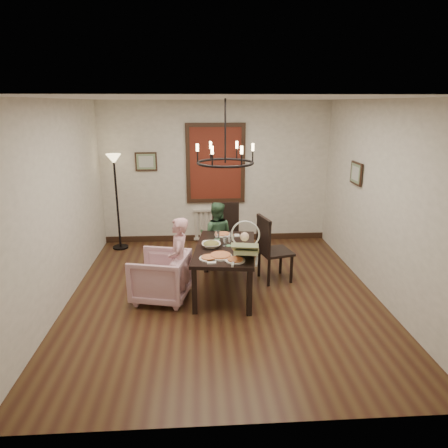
{
  "coord_description": "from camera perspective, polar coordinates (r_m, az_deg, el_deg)",
  "views": [
    {
      "loc": [
        -0.33,
        -5.36,
        2.74
      ],
      "look_at": [
        0.02,
        0.19,
        1.05
      ],
      "focal_mm": 32.0,
      "sensor_mm": 36.0,
      "label": 1
    }
  ],
  "objects": [
    {
      "name": "floor_lamp",
      "position": [
        7.89,
        -15.01,
        2.84
      ],
      "size": [
        0.3,
        0.3,
        1.8
      ],
      "primitive_type": null,
      "color": "black",
      "rests_on": "room_shell"
    },
    {
      "name": "drinking_glass",
      "position": [
        5.9,
        0.14,
        -2.54
      ],
      "size": [
        0.07,
        0.07,
        0.13
      ],
      "primitive_type": "cylinder",
      "color": "silver",
      "rests_on": "dining_table"
    },
    {
      "name": "chandelier",
      "position": [
        5.57,
        0.18,
        8.75
      ],
      "size": [
        0.8,
        0.8,
        0.04
      ],
      "primitive_type": "torus",
      "color": "black",
      "rests_on": "room_shell"
    },
    {
      "name": "seated_man",
      "position": [
        6.83,
        -1.11,
        -2.41
      ],
      "size": [
        0.52,
        0.44,
        0.96
      ],
      "primitive_type": "imported",
      "rotation": [
        0.0,
        0.0,
        2.97
      ],
      "color": "#385F40",
      "rests_on": "room_shell"
    },
    {
      "name": "picture_back",
      "position": [
        7.97,
        -11.07,
        8.75
      ],
      "size": [
        0.42,
        0.03,
        0.36
      ],
      "primitive_type": "cube",
      "color": "black",
      "rests_on": "room_shell"
    },
    {
      "name": "radiator",
      "position": [
        8.2,
        -1.16,
        -0.03
      ],
      "size": [
        0.92,
        0.12,
        0.62
      ],
      "primitive_type": null,
      "color": "silver",
      "rests_on": "room_shell"
    },
    {
      "name": "baby_bouncer",
      "position": [
        5.36,
        3.12,
        -3.26
      ],
      "size": [
        0.5,
        0.63,
        0.37
      ],
      "primitive_type": null,
      "rotation": [
        0.0,
        0.0,
        -0.18
      ],
      "color": "#BDCE8E",
      "rests_on": "dining_table"
    },
    {
      "name": "room_shell",
      "position": [
        5.89,
        -0.31,
        3.76
      ],
      "size": [
        4.51,
        5.0,
        2.81
      ],
      "color": "#483018",
      "rests_on": "ground"
    },
    {
      "name": "window_blinds",
      "position": [
        7.91,
        -1.2,
        8.62
      ],
      "size": [
        1.0,
        0.03,
        1.4
      ],
      "primitive_type": "cube",
      "color": "#5E1F12",
      "rests_on": "room_shell"
    },
    {
      "name": "chair_right",
      "position": [
        6.38,
        7.38,
        -3.43
      ],
      "size": [
        0.58,
        0.58,
        1.08
      ],
      "primitive_type": null,
      "rotation": [
        0.0,
        0.0,
        1.82
      ],
      "color": "black",
      "rests_on": "room_shell"
    },
    {
      "name": "dining_table",
      "position": [
        5.9,
        0.17,
        -4.07
      ],
      "size": [
        1.04,
        1.61,
        0.71
      ],
      "rotation": [
        0.0,
        0.0,
        -0.13
      ],
      "color": "black",
      "rests_on": "room_shell"
    },
    {
      "name": "picture_right",
      "position": [
        6.84,
        18.36,
        6.89
      ],
      "size": [
        0.03,
        0.42,
        0.36
      ],
      "primitive_type": "cube",
      "rotation": [
        0.0,
        0.0,
        1.57
      ],
      "color": "black",
      "rests_on": "room_shell"
    },
    {
      "name": "chair_far",
      "position": [
        6.96,
        0.29,
        -1.52
      ],
      "size": [
        0.49,
        0.49,
        1.08
      ],
      "primitive_type": null,
      "rotation": [
        0.0,
        0.0,
        -0.03
      ],
      "color": "black",
      "rests_on": "room_shell"
    },
    {
      "name": "pizza_platter",
      "position": [
        5.49,
        -0.49,
        -4.54
      ],
      "size": [
        0.32,
        0.32,
        0.04
      ],
      "primitive_type": "cylinder",
      "color": "tan",
      "rests_on": "dining_table"
    },
    {
      "name": "elderly_woman",
      "position": [
        5.68,
        -6.43,
        -6.24
      ],
      "size": [
        0.26,
        0.38,
        1.03
      ],
      "primitive_type": "imported",
      "rotation": [
        0.0,
        0.0,
        -1.6
      ],
      "color": "#D6979E",
      "rests_on": "room_shell"
    },
    {
      "name": "salad_bowl",
      "position": [
        5.85,
        -1.84,
        -2.96
      ],
      "size": [
        0.34,
        0.34,
        0.08
      ],
      "primitive_type": "imported",
      "color": "white",
      "rests_on": "dining_table"
    },
    {
      "name": "armchair",
      "position": [
        5.85,
        -9.05,
        -7.43
      ],
      "size": [
        0.92,
        0.9,
        0.7
      ],
      "primitive_type": "imported",
      "rotation": [
        0.0,
        0.0,
        -1.8
      ],
      "color": "#CD9DA1",
      "rests_on": "room_shell"
    }
  ]
}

